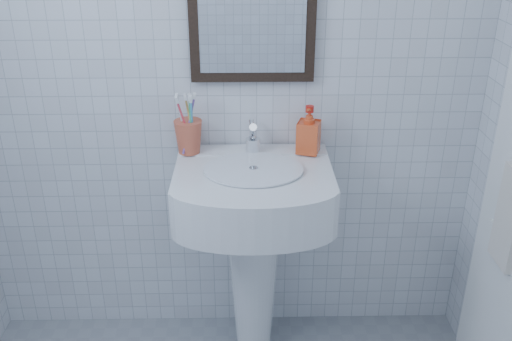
{
  "coord_description": "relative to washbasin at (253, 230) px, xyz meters",
  "views": [
    {
      "loc": [
        0.09,
        -1.09,
        1.91
      ],
      "look_at": [
        0.13,
        0.86,
        0.98
      ],
      "focal_mm": 40.0,
      "sensor_mm": 36.0,
      "label": 1
    }
  ],
  "objects": [
    {
      "name": "hand_towel",
      "position": [
        0.92,
        -0.31,
        0.22
      ],
      "size": [
        0.03,
        0.16,
        0.38
      ],
      "primitive_type": "cube",
      "color": "beige",
      "rests_on": "towel_ring"
    },
    {
      "name": "faucet",
      "position": [
        0.0,
        0.11,
        0.37
      ],
      "size": [
        0.06,
        0.13,
        0.15
      ],
      "color": "silver",
      "rests_on": "washbasin"
    },
    {
      "name": "toothbrush_cup",
      "position": [
        -0.27,
        0.12,
        0.38
      ],
      "size": [
        0.13,
        0.13,
        0.14
      ],
      "primitive_type": null,
      "rotation": [
        0.0,
        0.0,
        0.13
      ],
      "color": "#C65539",
      "rests_on": "washbasin"
    },
    {
      "name": "wall_mirror",
      "position": [
        0.0,
        0.19,
        0.9
      ],
      "size": [
        0.5,
        0.04,
        0.62
      ],
      "color": "black",
      "rests_on": "wall_back"
    },
    {
      "name": "wall_back",
      "position": [
        -0.12,
        0.21,
        0.6
      ],
      "size": [
        2.2,
        0.02,
        2.5
      ],
      "primitive_type": "cube",
      "color": "silver",
      "rests_on": "ground"
    },
    {
      "name": "soap_dispenser",
      "position": [
        0.23,
        0.11,
        0.41
      ],
      "size": [
        0.11,
        0.11,
        0.2
      ],
      "primitive_type": "imported",
      "rotation": [
        0.0,
        0.0,
        -0.3
      ],
      "color": "red",
      "rests_on": "washbasin"
    },
    {
      "name": "washbasin",
      "position": [
        0.0,
        0.0,
        0.0
      ],
      "size": [
        0.63,
        0.46,
        0.96
      ],
      "color": "white",
      "rests_on": "ground"
    }
  ]
}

